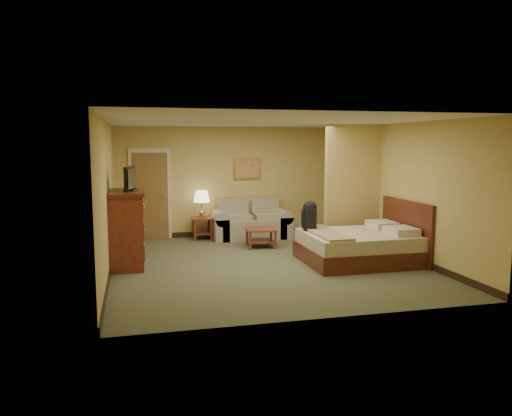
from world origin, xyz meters
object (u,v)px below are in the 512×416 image
object	(u,v)px
dresser	(126,228)
bed	(363,246)
loveseat	(251,225)
coffee_table	(261,234)

from	to	relation	value
dresser	bed	size ratio (longest dim) A/B	0.66
dresser	bed	bearing A→B (deg)	-9.70
dresser	bed	xyz separation A→B (m)	(4.29, -0.73, -0.38)
loveseat	coffee_table	bearing A→B (deg)	-92.03
coffee_table	dresser	size ratio (longest dim) A/B	0.50
coffee_table	bed	world-z (taller)	bed
bed	coffee_table	bearing A→B (deg)	130.31
coffee_table	bed	distance (m)	2.34
loveseat	dresser	world-z (taller)	dresser
loveseat	coffee_table	xyz separation A→B (m)	(-0.04, -1.10, -0.01)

